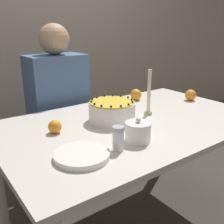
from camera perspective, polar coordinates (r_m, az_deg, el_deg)
The scene contains 11 objects.
wall_behind at distance 2.60m, azimuth -16.78°, elevation 18.65°, with size 8.00×0.05×2.60m.
dining_table at distance 1.51m, azimuth 4.41°, elevation -5.86°, with size 1.46×0.91×0.75m.
cake at distance 1.44m, azimuth -0.00°, elevation 0.15°, with size 0.26×0.26×0.13m.
sugar_bowl at distance 1.20m, azimuth 5.66°, elevation -4.28°, with size 0.12×0.12×0.11m.
sugar_shaker at distance 1.10m, azimuth 1.35°, elevation -5.75°, with size 0.05×0.05×0.11m.
plate_stack at distance 1.07m, azimuth -6.57°, elevation -9.29°, with size 0.23×0.23×0.02m.
candle at distance 1.55m, azimuth 8.00°, elevation 3.31°, with size 0.05×0.05×0.27m.
orange_fruit_0 at distance 1.32m, azimuth -12.33°, elevation -3.12°, with size 0.07×0.07×0.07m.
orange_fruit_1 at distance 1.87m, azimuth 5.23°, elevation 3.79°, with size 0.08×0.08×0.08m.
orange_fruit_2 at distance 1.93m, azimuth 16.74°, elevation 3.56°, with size 0.08×0.08×0.08m.
person_man_blue_shirt at distance 1.98m, azimuth -11.33°, elevation -2.63°, with size 0.40×0.34×1.27m.
Camera 1 is at (-0.91, -1.04, 1.25)m, focal length 42.00 mm.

